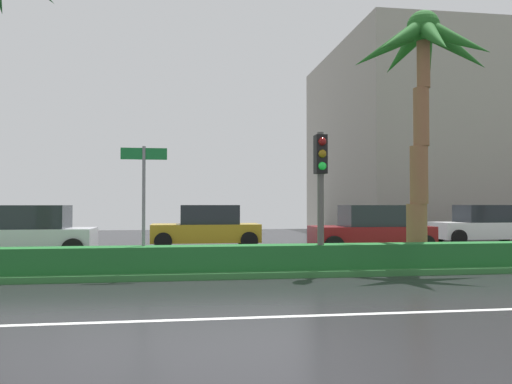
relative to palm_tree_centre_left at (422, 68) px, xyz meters
The scene contains 12 objects.
ground_plane 8.26m from the palm_tree_centre_left, 165.90° to the left, with size 90.00×42.00×0.10m, color black.
near_lane_divider_stripe 9.80m from the palm_tree_centre_left, 136.92° to the right, with size 81.00×0.14×0.01m, color white.
median_strip 8.06m from the palm_tree_centre_left, behind, with size 85.50×4.00×0.15m, color #2D6B33.
median_hedge 7.85m from the palm_tree_centre_left, behind, with size 76.50×0.70×0.60m.
palm_tree_centre_left is the anchor object (origin of this frame).
traffic_signal_median_right 4.59m from the palm_tree_centre_left, 160.98° to the right, with size 0.28×0.43×3.38m.
street_name_sign 8.33m from the palm_tree_centre_left, behind, with size 1.10×0.08×3.00m.
car_in_traffic_leading 13.25m from the palm_tree_centre_left, 159.41° to the left, with size 4.30×2.02×1.72m.
car_in_traffic_second 10.38m from the palm_tree_centre_left, 127.22° to the left, with size 4.30×2.02×1.72m.
car_in_traffic_third 6.49m from the palm_tree_centre_left, 87.10° to the left, with size 4.30×2.02×1.72m.
car_in_traffic_fourth 11.28m from the palm_tree_centre_left, 49.25° to the left, with size 4.30×2.02×1.72m.
building_far_right 24.87m from the palm_tree_centre_left, 54.27° to the left, with size 21.73×15.21×12.29m.
Camera 1 is at (-0.78, -5.91, 1.75)m, focal length 36.19 mm.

